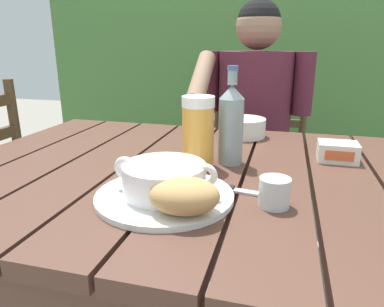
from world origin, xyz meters
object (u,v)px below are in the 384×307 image
object	(u,v)px
beer_bottle	(231,123)
diner_bowl	(244,127)
chair_near_diner	(254,157)
serving_plate	(165,196)
butter_tub	(338,152)
table_knife	(232,189)
beer_glass	(198,132)
soup_bowl	(164,178)
person_eating	(252,121)
bread_roll	(184,196)
water_glass_small	(274,192)

from	to	relation	value
beer_bottle	diner_bowl	bearing A→B (deg)	89.88
chair_near_diner	serving_plate	distance (m)	1.13
butter_tub	diner_bowl	size ratio (longest dim) A/B	0.70
beer_bottle	diner_bowl	size ratio (longest dim) A/B	1.72
table_knife	beer_glass	bearing A→B (deg)	128.46
butter_tub	diner_bowl	world-z (taller)	diner_bowl
beer_glass	table_knife	size ratio (longest dim) A/B	1.12
soup_bowl	beer_glass	world-z (taller)	beer_glass
person_eating	beer_glass	world-z (taller)	person_eating
chair_near_diner	person_eating	world-z (taller)	person_eating
bread_roll	serving_plate	bearing A→B (deg)	130.60
bread_roll	chair_near_diner	bearing A→B (deg)	88.43
water_glass_small	diner_bowl	bearing A→B (deg)	103.18
butter_tub	table_knife	size ratio (longest dim) A/B	0.63
beer_glass	butter_tub	world-z (taller)	beer_glass
beer_bottle	water_glass_small	size ratio (longest dim) A/B	4.14
bread_roll	water_glass_small	distance (m)	0.18
chair_near_diner	person_eating	size ratio (longest dim) A/B	0.82
serving_plate	butter_tub	bearing A→B (deg)	43.33
chair_near_diner	beer_bottle	xyz separation A→B (m)	(-0.00, -0.84, 0.36)
person_eating	water_glass_small	bearing A→B (deg)	-81.70
person_eating	bread_roll	size ratio (longest dim) A/B	8.52
chair_near_diner	beer_glass	size ratio (longest dim) A/B	5.45
chair_near_diner	soup_bowl	bearing A→B (deg)	-94.92
beer_glass	diner_bowl	xyz separation A→B (m)	(0.08, 0.34, -0.06)
person_eating	water_glass_small	distance (m)	0.89
beer_bottle	beer_glass	bearing A→B (deg)	-148.97
chair_near_diner	person_eating	bearing A→B (deg)	-90.82
beer_bottle	chair_near_diner	bearing A→B (deg)	89.96
person_eating	diner_bowl	bearing A→B (deg)	-89.52
bread_roll	beer_bottle	distance (m)	0.34
diner_bowl	butter_tub	bearing A→B (deg)	-35.74
soup_bowl	beer_glass	size ratio (longest dim) A/B	1.21
bread_roll	beer_glass	world-z (taller)	beer_glass
chair_near_diner	butter_tub	distance (m)	0.84
bread_roll	beer_glass	bearing A→B (deg)	98.96
bread_roll	table_knife	world-z (taller)	bread_roll
table_knife	diner_bowl	world-z (taller)	diner_bowl
beer_glass	bread_roll	bearing A→B (deg)	-81.04
water_glass_small	diner_bowl	distance (m)	0.55
soup_bowl	person_eating	bearing A→B (deg)	84.16
table_knife	person_eating	bearing A→B (deg)	92.64
beer_glass	butter_tub	size ratio (longest dim) A/B	1.77
person_eating	beer_glass	distance (m)	0.70
beer_glass	diner_bowl	bearing A→B (deg)	77.13
bread_roll	diner_bowl	bearing A→B (deg)	87.08
water_glass_small	soup_bowl	bearing A→B (deg)	-174.38
diner_bowl	beer_bottle	bearing A→B (deg)	-90.12
soup_bowl	beer_bottle	bearing A→B (deg)	70.24
beer_bottle	diner_bowl	distance (m)	0.30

